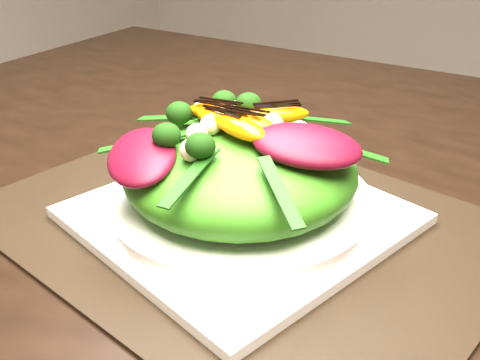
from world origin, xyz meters
The scene contains 10 objects.
dining_table centered at (0.00, 0.00, 0.73)m, with size 1.60×0.90×0.75m, color black.
placemat centered at (-0.12, -0.18, 0.75)m, with size 0.48×0.36×0.00m, color black.
plate_base centered at (-0.12, -0.18, 0.76)m, with size 0.27×0.27×0.01m, color white.
salad_bowl centered at (-0.12, -0.18, 0.77)m, with size 0.25×0.25×0.02m, color white.
lettuce_mound centered at (-0.12, -0.18, 0.81)m, with size 0.22×0.22×0.07m, color #397D17.
radicchio_leaf centered at (-0.05, -0.18, 0.85)m, with size 0.10×0.06×0.02m, color #4A0816.
orange_segment centered at (-0.12, -0.15, 0.85)m, with size 0.06×0.03×0.02m, color #FF6E04.
broccoli_floret centered at (-0.18, -0.16, 0.86)m, with size 0.04×0.04×0.04m, color black.
macadamia_nut centered at (-0.10, -0.22, 0.85)m, with size 0.02×0.02×0.02m, color beige.
balsamic_drizzle centered at (-0.12, -0.15, 0.86)m, with size 0.04×0.00×0.00m, color black.
Camera 1 is at (0.13, -0.58, 1.04)m, focal length 42.00 mm.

